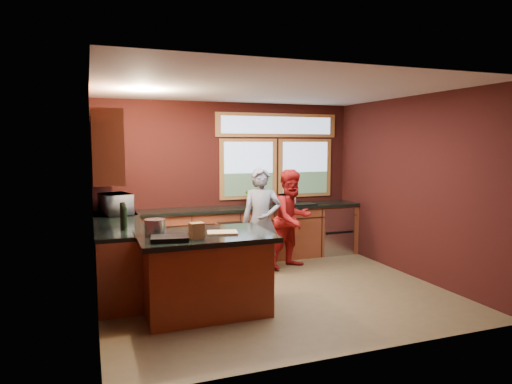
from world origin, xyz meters
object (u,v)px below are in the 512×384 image
island (205,273)px  person_red (292,219)px  person_grey (261,222)px  cutting_board (222,232)px  stock_pot (155,227)px

island → person_red: 2.33m
island → person_grey: person_grey is taller
person_grey → cutting_board: person_grey is taller
cutting_board → person_grey: bearing=52.8°
cutting_board → stock_pot: stock_pot is taller
person_red → cutting_board: bearing=-154.9°
person_red → stock_pot: (-2.34, -1.30, 0.24)m
person_red → stock_pot: bearing=-169.2°
stock_pot → island: bearing=-15.3°
island → stock_pot: size_ratio=6.46×
person_red → person_grey: bearing=-179.7°
person_grey → stock_pot: bearing=-126.2°
person_grey → person_red: (0.61, 0.20, -0.02)m
person_grey → cutting_board: size_ratio=4.66×
person_grey → stock_pot: (-1.73, -1.10, 0.22)m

